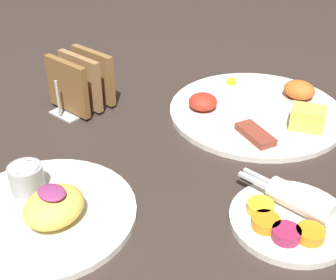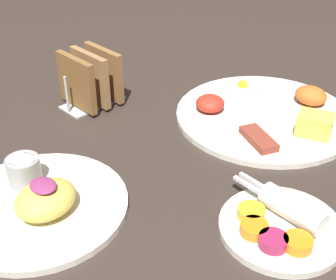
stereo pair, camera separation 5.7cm
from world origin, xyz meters
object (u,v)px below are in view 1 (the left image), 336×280
Objects in this scene: plate_foreground at (46,208)px; toast_rack at (81,83)px; plate_breakfast at (259,109)px; plate_condiments at (291,217)px.

toast_rack is (-0.20, 0.23, 0.03)m from plate_foreground.
plate_condiments is at bearing -50.93° from plate_breakfast.
plate_breakfast reaches higher than plate_condiments.
plate_foreground is (-0.25, -0.20, 0.00)m from plate_condiments.
plate_foreground reaches higher than plate_condiments.
toast_rack reaches higher than plate_foreground.
plate_condiments is at bearing 37.97° from plate_foreground.
toast_rack is (-0.27, -0.19, 0.04)m from plate_breakfast.
plate_foreground is 2.08× the size of toast_rack.
toast_rack is (-0.45, 0.04, 0.04)m from plate_condiments.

